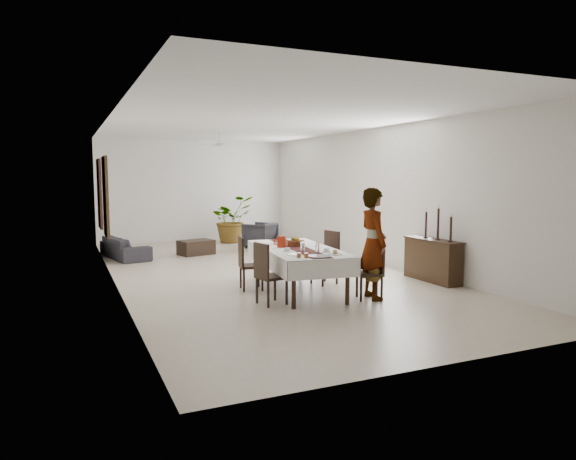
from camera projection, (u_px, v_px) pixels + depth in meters
The scene contains 86 objects.
floor at pixel (260, 272), 11.14m from camera, with size 6.00×12.00×0.00m, color beige.
ceiling at pixel (259, 122), 10.80m from camera, with size 6.00×12.00×0.02m, color silver.
wall_back at pixel (194, 191), 16.44m from camera, with size 6.00×0.02×3.20m, color silver.
wall_front at pixel (455, 220), 5.51m from camera, with size 6.00×0.02×3.20m, color silver.
wall_left at pixel (112, 201), 9.77m from camera, with size 0.02×12.00×3.20m, color silver.
wall_right at pixel (378, 196), 12.17m from camera, with size 0.02×12.00×3.20m, color silver.
dining_table_top at pixel (298, 250), 9.20m from camera, with size 1.03×2.48×0.05m, color black.
table_leg_fl at pixel (294, 286), 7.99m from camera, with size 0.07×0.07×0.72m, color black.
table_leg_fr at pixel (347, 283), 8.26m from camera, with size 0.07×0.07×0.72m, color black.
table_leg_bl at pixel (257, 262), 10.23m from camera, with size 0.07×0.07×0.72m, color black.
table_leg_br at pixel (301, 260), 10.50m from camera, with size 0.07×0.07×0.72m, color black.
tablecloth_top at pixel (298, 248), 9.20m from camera, with size 1.22×2.67×0.01m, color white.
tablecloth_drape_left at pixel (265, 258), 9.03m from camera, with size 0.01×2.67×0.31m, color white.
tablecloth_drape_right at pixel (329, 255), 9.39m from camera, with size 0.01×2.67×0.31m, color silver.
tablecloth_drape_near at pixel (325, 269), 7.95m from camera, with size 1.22×0.01×0.31m, color silver.
tablecloth_drape_far at pixel (277, 247), 10.48m from camera, with size 1.22×0.01×0.31m, color silver.
table_runner at pixel (298, 248), 9.20m from camera, with size 0.36×2.59×0.00m, color #511B17.
red_pitcher at pixel (281, 242), 9.26m from camera, with size 0.16×0.16×0.21m, color #9B1F0B.
pitcher_handle at pixel (277, 242), 9.23m from camera, with size 0.12×0.12×0.02m, color #96110A.
wine_glass_near at pixel (317, 248), 8.59m from camera, with size 0.07×0.07×0.18m, color white.
wine_glass_mid at pixel (302, 247), 8.62m from camera, with size 0.07×0.07×0.18m, color white.
teacup_right at pixel (327, 250), 8.70m from camera, with size 0.09×0.09×0.06m, color white.
saucer_right at pixel (327, 252), 8.70m from camera, with size 0.16×0.16×0.01m, color silver.
teacup_left at pixel (287, 250), 8.76m from camera, with size 0.09×0.09×0.06m, color white.
saucer_left at pixel (287, 251), 8.76m from camera, with size 0.16×0.16×0.01m, color white.
plate_near_right at pixel (335, 254), 8.41m from camera, with size 0.25×0.25×0.02m, color white.
bread_near_right at pixel (335, 252), 8.41m from camera, with size 0.09×0.09×0.09m, color tan.
plate_near_left at pixel (295, 255), 8.37m from camera, with size 0.25×0.25×0.02m, color white.
plate_far_left at pixel (271, 244), 9.64m from camera, with size 0.25×0.25×0.02m, color white.
serving_tray at pixel (319, 256), 8.17m from camera, with size 0.37×0.37×0.02m, color #46464C.
jam_jar_a at pixel (306, 255), 8.07m from camera, with size 0.07×0.07×0.08m, color #984216.
jam_jar_b at pixel (299, 255), 8.09m from camera, with size 0.07×0.07×0.08m, color brown.
fruit_basket at pixel (296, 243), 9.45m from camera, with size 0.31×0.31×0.10m, color brown.
fruit_red at pixel (297, 239), 9.47m from camera, with size 0.09×0.09×0.09m, color maroon.
fruit_green at pixel (293, 239), 9.46m from camera, with size 0.08×0.08×0.08m, color #437122.
fruit_yellow at pixel (297, 239), 9.40m from camera, with size 0.09×0.09×0.09m, color #C28722.
chair_right_near_seat at pixel (369, 273), 8.62m from camera, with size 0.42×0.42×0.05m, color black.
chair_right_near_leg_fl at pixel (382, 289), 8.48m from camera, with size 0.04×0.04×0.42m, color black.
chair_right_near_leg_fr at pixel (377, 285), 8.83m from camera, with size 0.04×0.04×0.42m, color black.
chair_right_near_leg_bl at pixel (361, 289), 8.46m from camera, with size 0.04×0.04×0.42m, color black.
chair_right_near_leg_br at pixel (357, 285), 8.80m from camera, with size 0.04×0.04×0.42m, color black.
chair_right_near_back at pixel (381, 256), 8.60m from camera, with size 0.42×0.04×0.54m, color black.
chair_right_far_seat at pixel (324, 261), 9.86m from camera, with size 0.43×0.43×0.05m, color black.
chair_right_far_leg_fl at pixel (337, 273), 9.85m from camera, with size 0.04×0.04×0.42m, color black.
chair_right_far_leg_fr at pixel (325, 271), 10.13m from camera, with size 0.04×0.04×0.42m, color black.
chair_right_far_leg_bl at pixel (323, 275), 9.64m from camera, with size 0.04×0.04×0.42m, color black.
chair_right_far_leg_br at pixel (311, 272), 9.93m from camera, with size 0.04×0.04×0.42m, color black.
chair_right_far_back at pixel (332, 245), 9.95m from camera, with size 0.43×0.04×0.55m, color black.
chair_left_near_seat at pixel (272, 277), 8.29m from camera, with size 0.43×0.43×0.05m, color black.
chair_left_near_leg_fl at pixel (257, 291), 8.36m from camera, with size 0.04×0.04×0.42m, color black.
chair_left_near_leg_fr at pixel (268, 295), 8.07m from camera, with size 0.04×0.04×0.42m, color black.
chair_left_near_leg_bl at pixel (275, 288), 8.55m from camera, with size 0.04×0.04×0.42m, color black.
chair_left_near_leg_br at pixel (287, 292), 8.27m from camera, with size 0.04×0.04×0.42m, color black.
chair_left_near_back at pixel (261, 260), 8.15m from camera, with size 0.43×0.04×0.54m, color black.
chair_left_far_seat at pixel (251, 266), 9.37m from camera, with size 0.41×0.41×0.05m, color black.
chair_left_far_leg_fl at pixel (241, 277), 9.51m from camera, with size 0.04×0.04×0.41m, color black.
chair_left_far_leg_fr at pixel (244, 281), 9.18m from camera, with size 0.04×0.04×0.41m, color black.
chair_left_far_leg_bl at pixel (259, 276), 9.60m from camera, with size 0.04×0.04×0.41m, color black.
chair_left_far_leg_br at pixel (262, 280), 9.27m from camera, with size 0.04×0.04×0.41m, color black.
chair_left_far_back at pixel (241, 251), 9.29m from camera, with size 0.41×0.04×0.53m, color black.
woman at pixel (373, 244), 8.63m from camera, with size 0.68×0.45×1.88m, color gray.
sideboard_body at pixel (432, 261), 10.12m from camera, with size 0.36×1.35×0.81m, color black.
sideboard_top at pixel (433, 240), 10.08m from camera, with size 0.40×1.40×0.03m, color black.
candlestick_near_base at pixel (450, 241), 9.63m from camera, with size 0.09×0.09×0.03m, color black.
candlestick_near_shaft at pixel (451, 229), 9.60m from camera, with size 0.04×0.04×0.45m, color black.
candlestick_near_candle at pixel (451, 215), 9.57m from camera, with size 0.03×0.03×0.07m, color white.
candlestick_mid_base at pixel (438, 239), 9.95m from camera, with size 0.09×0.09×0.03m, color black.
candlestick_mid_shaft at pixel (438, 224), 9.92m from camera, with size 0.04×0.04×0.58m, color black.
candlestick_mid_candle at pixel (439, 207), 9.89m from camera, with size 0.03×0.03×0.07m, color beige.
candlestick_far_base at pixel (426, 237), 10.28m from camera, with size 0.09×0.09×0.03m, color black.
candlestick_far_shaft at pixel (426, 224), 10.26m from camera, with size 0.04×0.04×0.49m, color black.
candlestick_far_candle at pixel (426, 210), 10.23m from camera, with size 0.03×0.03×0.07m, color white.
sofa at pixel (125, 248), 12.96m from camera, with size 1.85×0.72×0.54m, color #2A272D.
armchair at pixel (260, 235), 14.83m from camera, with size 0.79×0.81×0.74m, color #2A282D.
coffee_table at pixel (196, 247), 13.56m from camera, with size 0.87×0.58×0.39m, color black.
potted_plant at pixel (231, 219), 16.04m from camera, with size 1.31×1.14×1.46m, color #326227.
mirror_frame_near at pixel (106, 197), 11.79m from camera, with size 0.06×1.05×1.85m, color black.
mirror_glass_near at pixel (107, 197), 11.81m from camera, with size 0.01×0.90×1.70m, color silver.
mirror_frame_far at pixel (99, 194), 13.70m from camera, with size 0.06×1.05×1.85m, color black.
mirror_glass_far at pixel (101, 194), 13.72m from camera, with size 0.01×0.90×1.70m, color silver.
fan_rod at pixel (219, 137), 13.55m from camera, with size 0.04×0.04×0.20m, color silver.
fan_hub at pixel (220, 145), 13.57m from camera, with size 0.16×0.16×0.08m, color silver.
fan_blade_n at pixel (216, 145), 13.89m from camera, with size 0.10×0.55×0.01m, color white.
fan_blade_s at pixel (223, 144), 13.25m from camera, with size 0.10×0.55×0.01m, color silver.
fan_blade_e at pixel (232, 145), 13.71m from camera, with size 0.55×0.10×0.01m, color silver.
fan_blade_w at pixel (207, 144), 13.43m from camera, with size 0.55×0.10×0.01m, color silver.
Camera 1 is at (-3.85, -10.30, 2.07)m, focal length 32.00 mm.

